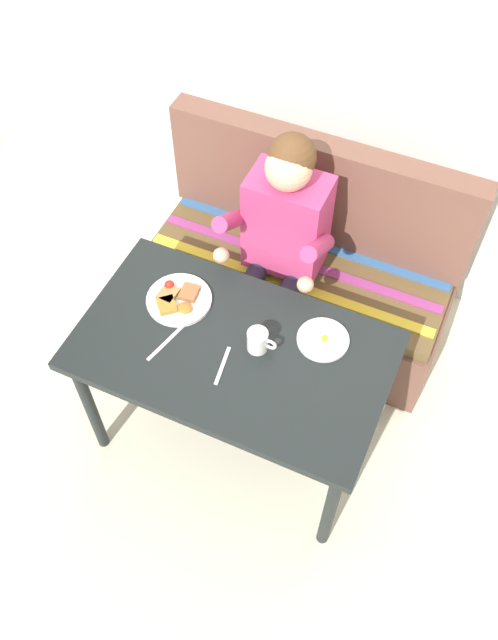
# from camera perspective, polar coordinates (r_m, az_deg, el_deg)

# --- Properties ---
(ground_plane) EXTENTS (8.00, 8.00, 0.00)m
(ground_plane) POSITION_cam_1_polar(r_m,az_deg,el_deg) (3.18, -1.13, -9.64)
(ground_plane) COLOR beige
(back_wall) EXTENTS (4.40, 0.10, 2.60)m
(back_wall) POSITION_cam_1_polar(r_m,az_deg,el_deg) (3.03, 9.50, 22.70)
(back_wall) COLOR silver
(back_wall) RESTS_ON ground
(table) EXTENTS (1.20, 0.70, 0.73)m
(table) POSITION_cam_1_polar(r_m,az_deg,el_deg) (2.61, -1.36, -3.36)
(table) COLOR black
(table) RESTS_ON ground
(couch) EXTENTS (1.44, 0.56, 1.00)m
(couch) POSITION_cam_1_polar(r_m,az_deg,el_deg) (3.29, 4.42, 3.95)
(couch) COLOR brown
(couch) RESTS_ON ground
(person) EXTENTS (0.45, 0.61, 1.21)m
(person) POSITION_cam_1_polar(r_m,az_deg,el_deg) (2.88, 2.69, 7.07)
(person) COLOR #BE386C
(person) RESTS_ON ground
(plate_breakfast) EXTENTS (0.26, 0.26, 0.05)m
(plate_breakfast) POSITION_cam_1_polar(r_m,az_deg,el_deg) (2.67, -6.07, 1.80)
(plate_breakfast) COLOR white
(plate_breakfast) RESTS_ON table
(plate_eggs) EXTENTS (0.20, 0.20, 0.04)m
(plate_eggs) POSITION_cam_1_polar(r_m,az_deg,el_deg) (2.57, 6.32, -1.66)
(plate_eggs) COLOR white
(plate_eggs) RESTS_ON table
(coffee_mug) EXTENTS (0.12, 0.08, 0.09)m
(coffee_mug) POSITION_cam_1_polar(r_m,az_deg,el_deg) (2.50, 0.78, -1.74)
(coffee_mug) COLOR white
(coffee_mug) RESTS_ON table
(fork) EXTENTS (0.04, 0.17, 0.00)m
(fork) POSITION_cam_1_polar(r_m,az_deg,el_deg) (2.50, -2.33, -3.88)
(fork) COLOR silver
(fork) RESTS_ON table
(knife) EXTENTS (0.06, 0.20, 0.00)m
(knife) POSITION_cam_1_polar(r_m,az_deg,el_deg) (2.57, -7.11, -1.94)
(knife) COLOR silver
(knife) RESTS_ON table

